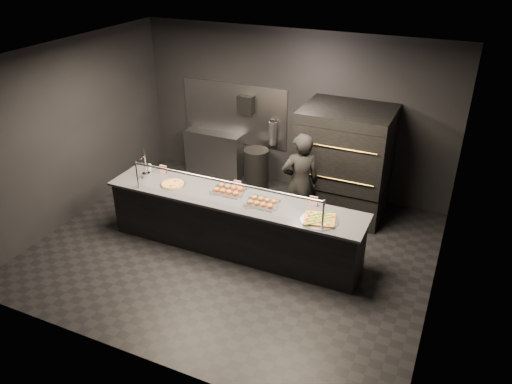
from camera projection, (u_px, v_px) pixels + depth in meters
room at (232, 161)px, 7.30m from camera, size 6.04×6.00×3.00m
service_counter at (233, 224)px, 7.73m from camera, size 4.10×0.78×1.37m
pizza_oven at (344, 161)px, 8.59m from camera, size 1.50×1.23×1.91m
prep_shelf at (214, 153)px, 10.19m from camera, size 1.20×0.35×0.90m
towel_dispenser at (246, 105)px, 9.48m from camera, size 0.30×0.20×0.35m
fire_extinguisher at (273, 133)px, 9.51m from camera, size 0.14×0.14×0.51m
beer_tap at (146, 169)px, 8.07m from camera, size 0.14×0.19×0.52m
round_pizza at (173, 184)px, 7.89m from camera, size 0.41×0.41×0.03m
slider_tray_a at (229, 190)px, 7.68m from camera, size 0.54×0.45×0.08m
slider_tray_b at (262, 202)px, 7.33m from camera, size 0.54×0.45×0.07m
square_pizza at (320, 219)px, 6.92m from camera, size 0.54×0.54×0.05m
condiment_jar at (151, 168)px, 8.33m from camera, size 0.17×0.07×0.11m
tent_cards at (235, 184)px, 7.75m from camera, size 2.73×0.04×0.15m
trash_bin at (256, 169)px, 9.64m from camera, size 0.48×0.48×0.80m
worker at (300, 183)px, 8.08m from camera, size 0.75×0.69×1.72m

